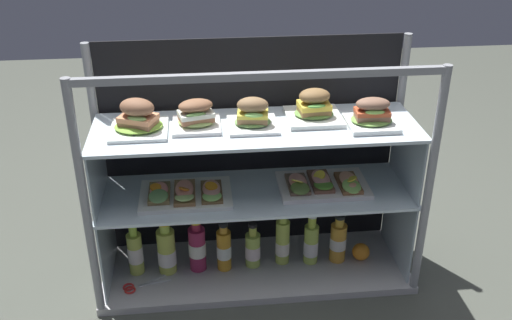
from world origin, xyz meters
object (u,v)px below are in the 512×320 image
object	(u,v)px
kitchen_scissors	(136,287)
open_sandwich_tray_far_left	(186,193)
juice_bottle_front_left_end	(167,251)
juice_bottle_near_post	(338,241)
plated_roll_sandwich_near_right_corner	(138,119)
open_sandwich_tray_far_right	(323,184)
plated_roll_sandwich_left_of_center	(314,109)
juice_bottle_front_middle	(253,249)
juice_bottle_back_right	(311,243)
plated_roll_sandwich_far_left	(196,117)
plated_roll_sandwich_far_right	(372,116)
plated_roll_sandwich_mid_right	(253,116)
juice_bottle_front_fourth	(224,249)
juice_bottle_front_right_end	(197,248)
orange_fruit_beside_bottles	(361,252)
juice_bottle_back_left	(135,252)
juice_bottle_front_second	(283,242)

from	to	relation	value
kitchen_scissors	open_sandwich_tray_far_left	bearing A→B (deg)	17.46
juice_bottle_front_left_end	juice_bottle_near_post	xyz separation A→B (m)	(0.69, 0.00, -0.00)
plated_roll_sandwich_near_right_corner	open_sandwich_tray_far_left	xyz separation A→B (m)	(0.15, -0.02, -0.30)
open_sandwich_tray_far_right	kitchen_scissors	xyz separation A→B (m)	(-0.74, -0.08, -0.37)
plated_roll_sandwich_near_right_corner	plated_roll_sandwich_left_of_center	distance (m)	0.63
juice_bottle_front_middle	juice_bottle_back_right	xyz separation A→B (m)	(0.24, -0.00, 0.01)
plated_roll_sandwich_far_left	plated_roll_sandwich_far_right	bearing A→B (deg)	-4.81
plated_roll_sandwich_left_of_center	plated_roll_sandwich_near_right_corner	bearing A→B (deg)	-176.37
plated_roll_sandwich_near_right_corner	plated_roll_sandwich_far_right	size ratio (longest dim) A/B	1.15
plated_roll_sandwich_mid_right	juice_bottle_front_fourth	size ratio (longest dim) A/B	0.81
open_sandwich_tray_far_right	juice_bottle_front_left_end	size ratio (longest dim) A/B	1.44
plated_roll_sandwich_left_of_center	juice_bottle_front_left_end	xyz separation A→B (m)	(-0.57, -0.04, -0.57)
kitchen_scissors	juice_bottle_front_right_end	bearing A→B (deg)	21.62
juice_bottle_back_right	plated_roll_sandwich_far_right	bearing A→B (deg)	-13.86
plated_roll_sandwich_mid_right	plated_roll_sandwich_far_right	xyz separation A→B (m)	(0.42, -0.03, -0.00)
juice_bottle_back_right	orange_fruit_beside_bottles	distance (m)	0.22
plated_roll_sandwich_far_right	juice_bottle_front_middle	size ratio (longest dim) A/B	0.87
plated_roll_sandwich_far_right	orange_fruit_beside_bottles	bearing A→B (deg)	59.10
open_sandwich_tray_far_right	orange_fruit_beside_bottles	size ratio (longest dim) A/B	4.73
juice_bottle_front_fourth	orange_fruit_beside_bottles	bearing A→B (deg)	-0.05
plated_roll_sandwich_far_right	open_sandwich_tray_far_left	world-z (taller)	plated_roll_sandwich_far_right
plated_roll_sandwich_far_left	plated_roll_sandwich_far_right	xyz separation A→B (m)	(0.62, -0.05, -0.00)
juice_bottle_back_left	juice_bottle_front_fourth	world-z (taller)	juice_bottle_back_left
open_sandwich_tray_far_right	juice_bottle_front_middle	size ratio (longest dim) A/B	1.71
plated_roll_sandwich_left_of_center	juice_bottle_near_post	world-z (taller)	plated_roll_sandwich_left_of_center
juice_bottle_front_second	orange_fruit_beside_bottles	xyz separation A→B (m)	(0.32, -0.02, -0.06)
plated_roll_sandwich_mid_right	juice_bottle_front_right_end	world-z (taller)	plated_roll_sandwich_mid_right
juice_bottle_front_middle	juice_bottle_back_right	world-z (taller)	juice_bottle_back_right
juice_bottle_front_left_end	juice_bottle_front_middle	xyz separation A→B (m)	(0.34, 0.00, -0.02)
juice_bottle_front_right_end	juice_bottle_front_left_end	bearing A→B (deg)	-178.21
plated_roll_sandwich_mid_right	plated_roll_sandwich_far_right	distance (m)	0.42
juice_bottle_front_right_end	open_sandwich_tray_far_right	bearing A→B (deg)	-1.50
juice_bottle_near_post	plated_roll_sandwich_mid_right	bearing A→B (deg)	-177.73
juice_bottle_near_post	kitchen_scissors	bearing A→B (deg)	-173.33
kitchen_scissors	plated_roll_sandwich_far_left	bearing A→B (deg)	20.84
plated_roll_sandwich_near_right_corner	juice_bottle_back_right	bearing A→B (deg)	0.52
plated_roll_sandwich_mid_right	plated_roll_sandwich_left_of_center	bearing A→B (deg)	11.69
juice_bottle_front_middle	juice_bottle_front_second	xyz separation A→B (m)	(0.12, 0.01, 0.02)
juice_bottle_back_right	orange_fruit_beside_bottles	size ratio (longest dim) A/B	3.17
plated_roll_sandwich_far_right	open_sandwich_tray_far_left	xyz separation A→B (m)	(-0.67, 0.02, -0.29)
juice_bottle_front_middle	juice_bottle_front_right_end	bearing A→B (deg)	179.95
juice_bottle_front_second	plated_roll_sandwich_mid_right	bearing A→B (deg)	-168.61
juice_bottle_front_right_end	orange_fruit_beside_bottles	distance (m)	0.67
plated_roll_sandwich_mid_right	juice_bottle_front_right_end	xyz separation A→B (m)	(-0.22, 0.02, -0.56)
open_sandwich_tray_far_right	juice_bottle_front_second	xyz separation A→B (m)	(-0.15, 0.02, -0.27)
juice_bottle_back_right	orange_fruit_beside_bottles	xyz separation A→B (m)	(0.21, -0.01, -0.05)
plated_roll_sandwich_near_right_corner	kitchen_scissors	world-z (taller)	plated_roll_sandwich_near_right_corner
plated_roll_sandwich_far_right	juice_bottle_front_left_end	distance (m)	0.95
plated_roll_sandwich_near_right_corner	juice_bottle_back_right	world-z (taller)	plated_roll_sandwich_near_right_corner
juice_bottle_front_second	juice_bottle_back_right	distance (m)	0.12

